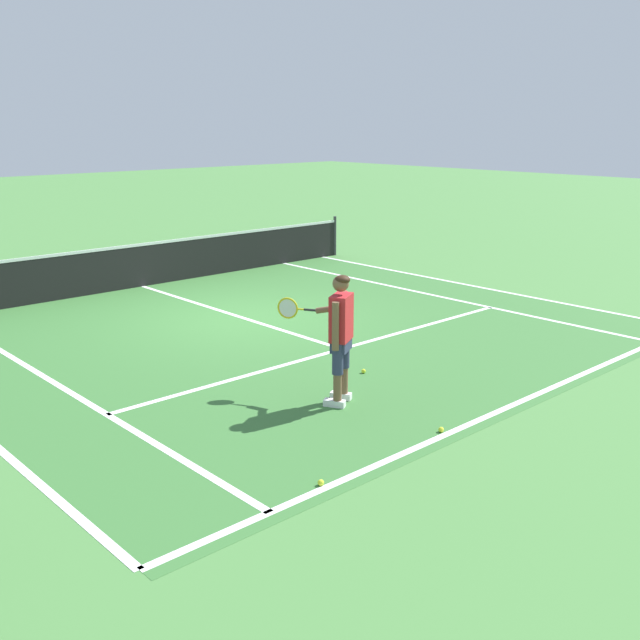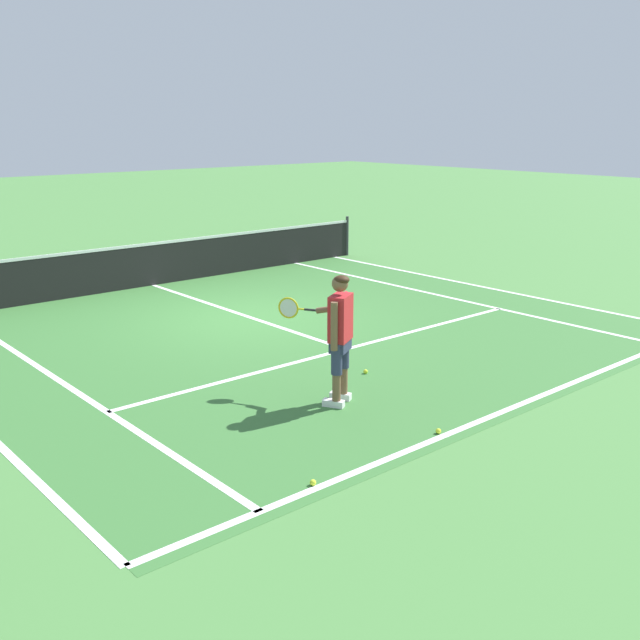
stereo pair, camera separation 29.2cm
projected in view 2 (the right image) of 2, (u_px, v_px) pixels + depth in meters
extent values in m
plane|color=#477F3D|center=(250.00, 317.00, 13.95)|extent=(80.00, 80.00, 0.00)
cube|color=#387033|center=(286.00, 329.00, 13.13)|extent=(10.98, 10.07, 0.00)
cube|color=white|center=(516.00, 406.00, 9.59)|extent=(10.98, 0.10, 0.01)
cube|color=white|center=(346.00, 349.00, 11.99)|extent=(8.23, 0.10, 0.01)
cube|color=white|center=(234.00, 312.00, 14.33)|extent=(0.10, 6.40, 0.01)
cube|color=white|center=(59.00, 380.00, 10.54)|extent=(0.10, 9.67, 0.01)
cube|color=white|center=(438.00, 295.00, 15.72)|extent=(0.10, 9.67, 0.01)
cube|color=white|center=(478.00, 286.00, 16.59)|extent=(0.10, 9.67, 0.01)
cylinder|color=#333338|center=(347.00, 236.00, 20.27)|extent=(0.08, 0.08, 1.07)
cube|color=black|center=(152.00, 265.00, 16.55)|extent=(11.84, 0.02, 0.91)
cube|color=white|center=(151.00, 244.00, 16.43)|extent=(11.84, 0.03, 0.06)
cube|color=white|center=(333.00, 403.00, 9.57)|extent=(0.23, 0.30, 0.09)
cube|color=white|center=(340.00, 396.00, 9.83)|extent=(0.23, 0.30, 0.09)
cylinder|color=brown|center=(336.00, 387.00, 9.50)|extent=(0.11, 0.11, 0.36)
cylinder|color=#2D3351|center=(337.00, 359.00, 9.40)|extent=(0.14, 0.14, 0.41)
cylinder|color=brown|center=(343.00, 380.00, 9.76)|extent=(0.11, 0.11, 0.36)
cylinder|color=#2D3351|center=(344.00, 353.00, 9.66)|extent=(0.14, 0.14, 0.41)
cube|color=#2D3351|center=(340.00, 343.00, 9.49)|extent=(0.39, 0.34, 0.20)
cube|color=red|center=(340.00, 318.00, 9.40)|extent=(0.44, 0.38, 0.60)
cylinder|color=brown|center=(334.00, 326.00, 9.19)|extent=(0.09, 0.09, 0.62)
cylinder|color=red|center=(341.00, 301.00, 9.63)|extent=(0.20, 0.27, 0.29)
cylinder|color=brown|center=(327.00, 310.00, 9.77)|extent=(0.21, 0.29, 0.14)
sphere|color=brown|center=(340.00, 284.00, 9.29)|extent=(0.21, 0.21, 0.21)
ellipsoid|color=#382314|center=(342.00, 280.00, 9.27)|extent=(0.27, 0.27, 0.12)
cylinder|color=#232326|center=(311.00, 310.00, 9.87)|extent=(0.12, 0.19, 0.03)
cylinder|color=yellow|center=(301.00, 309.00, 9.92)|extent=(0.07, 0.10, 0.02)
torus|color=yellow|center=(288.00, 308.00, 9.98)|extent=(0.17, 0.27, 0.30)
cylinder|color=silver|center=(288.00, 308.00, 9.98)|extent=(0.12, 0.22, 0.25)
sphere|color=#CCE02D|center=(366.00, 372.00, 10.83)|extent=(0.07, 0.07, 0.07)
sphere|color=#CCE02D|center=(313.00, 483.00, 7.50)|extent=(0.07, 0.07, 0.07)
sphere|color=#CCE02D|center=(438.00, 431.00, 8.74)|extent=(0.07, 0.07, 0.07)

